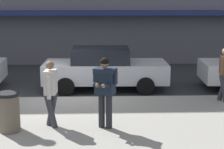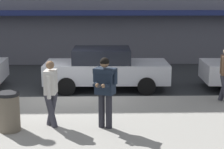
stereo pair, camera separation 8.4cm
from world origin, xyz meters
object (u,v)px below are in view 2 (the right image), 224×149
(man_texting_on_phone, at_px, (105,85))
(parked_sedan_mid, at_px, (105,68))
(pedestrian_in_light_coat, at_px, (51,89))
(trash_bin, at_px, (9,112))

(man_texting_on_phone, bearing_deg, parked_sedan_mid, 89.30)
(parked_sedan_mid, height_order, man_texting_on_phone, man_texting_on_phone)
(man_texting_on_phone, bearing_deg, pedestrian_in_light_coat, 173.10)
(parked_sedan_mid, xyz_separation_m, trash_bin, (-2.41, -4.71, -0.16))
(parked_sedan_mid, bearing_deg, man_texting_on_phone, -90.70)
(parked_sedan_mid, xyz_separation_m, man_texting_on_phone, (-0.06, -4.55, 0.46))
(pedestrian_in_light_coat, distance_m, trash_bin, 1.15)
(man_texting_on_phone, distance_m, pedestrian_in_light_coat, 1.38)
(man_texting_on_phone, distance_m, trash_bin, 2.44)
(man_texting_on_phone, relative_size, trash_bin, 1.84)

